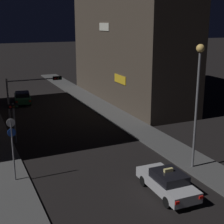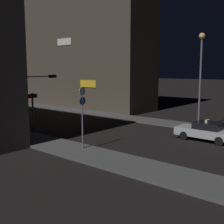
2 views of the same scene
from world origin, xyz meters
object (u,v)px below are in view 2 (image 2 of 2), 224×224
street_lamp_near_block (201,64)px  traffic_light_overhead (32,88)px  sign_pole_left (82,112)px  taxi (206,131)px  traffic_light_left_kerb (33,104)px

street_lamp_near_block → traffic_light_overhead: bearing=122.2°
sign_pole_left → taxi: bearing=-32.8°
taxi → sign_pole_left: bearing=147.2°
traffic_light_left_kerb → sign_pole_left: bearing=-98.8°
taxi → traffic_light_left_kerb: traffic_light_left_kerb is taller
traffic_light_overhead → street_lamp_near_block: street_lamp_near_block is taller
traffic_light_overhead → traffic_light_left_kerb: bearing=-123.5°
traffic_light_left_kerb → street_lamp_near_block: size_ratio=0.41×
taxi → traffic_light_left_kerb: (-6.81, 12.28, 1.72)m
traffic_light_overhead → sign_pole_left: size_ratio=1.25×
traffic_light_left_kerb → taxi: bearing=-61.0°
traffic_light_overhead → street_lamp_near_block: 15.68m
street_lamp_near_block → taxi: bearing=-147.8°
traffic_light_left_kerb → street_lamp_near_block: 14.80m
taxi → sign_pole_left: 9.59m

